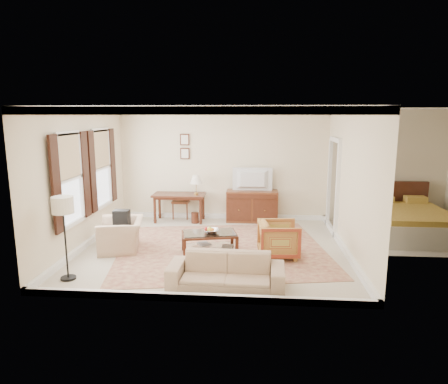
# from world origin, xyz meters

# --- Properties ---
(room_shell) EXTENTS (5.51, 5.01, 2.91)m
(room_shell) POSITION_xyz_m (0.00, 0.00, 2.47)
(room_shell) COLOR beige
(room_shell) RESTS_ON ground
(annex_bedroom) EXTENTS (3.00, 2.70, 2.90)m
(annex_bedroom) POSITION_xyz_m (4.49, 1.15, 0.34)
(annex_bedroom) COLOR beige
(annex_bedroom) RESTS_ON ground
(window_front) EXTENTS (0.12, 1.56, 1.80)m
(window_front) POSITION_xyz_m (-2.70, -0.70, 1.55)
(window_front) COLOR #CCB284
(window_front) RESTS_ON room_shell
(window_rear) EXTENTS (0.12, 1.56, 1.80)m
(window_rear) POSITION_xyz_m (-2.70, 0.90, 1.55)
(window_rear) COLOR #CCB284
(window_rear) RESTS_ON room_shell
(doorway) EXTENTS (0.10, 1.12, 2.25)m
(doorway) POSITION_xyz_m (2.71, 1.50, 1.08)
(doorway) COLOR white
(doorway) RESTS_ON room_shell
(rug) EXTENTS (4.76, 4.26, 0.01)m
(rug) POSITION_xyz_m (0.18, -0.09, 0.01)
(rug) COLOR maroon
(rug) RESTS_ON room_shell
(writing_desk) EXTENTS (1.35, 0.68, 0.74)m
(writing_desk) POSITION_xyz_m (-1.12, 2.06, 0.63)
(writing_desk) COLOR #492214
(writing_desk) RESTS_ON room_shell
(desk_chair) EXTENTS (0.52, 0.52, 1.05)m
(desk_chair) POSITION_xyz_m (-1.14, 2.41, 0.53)
(desk_chair) COLOR brown
(desk_chair) RESTS_ON room_shell
(desk_lamp) EXTENTS (0.32, 0.32, 0.50)m
(desk_lamp) POSITION_xyz_m (-0.67, 2.06, 0.99)
(desk_lamp) COLOR silver
(desk_lamp) RESTS_ON writing_desk
(framed_prints) EXTENTS (0.25, 0.04, 0.68)m
(framed_prints) POSITION_xyz_m (-1.02, 2.47, 1.94)
(framed_prints) COLOR #492214
(framed_prints) RESTS_ON room_shell
(sideboard) EXTENTS (1.33, 0.51, 0.82)m
(sideboard) POSITION_xyz_m (0.78, 2.21, 0.41)
(sideboard) COLOR brown
(sideboard) RESTS_ON room_shell
(tv) EXTENTS (0.98, 0.57, 0.13)m
(tv) POSITION_xyz_m (0.78, 2.19, 1.31)
(tv) COLOR black
(tv) RESTS_ON sideboard
(coffee_table) EXTENTS (1.20, 0.86, 0.46)m
(coffee_table) POSITION_xyz_m (-0.04, -0.39, 0.35)
(coffee_table) COLOR #492214
(coffee_table) RESTS_ON room_shell
(fruit_bowl) EXTENTS (0.42, 0.42, 0.10)m
(fruit_bowl) POSITION_xyz_m (0.01, -0.42, 0.51)
(fruit_bowl) COLOR silver
(fruit_bowl) RESTS_ON coffee_table
(book_a) EXTENTS (0.26, 0.18, 0.38)m
(book_a) POSITION_xyz_m (-0.25, -0.34, 0.18)
(book_a) COLOR brown
(book_a) RESTS_ON coffee_table
(book_b) EXTENTS (0.28, 0.03, 0.38)m
(book_b) POSITION_xyz_m (0.22, -0.42, 0.18)
(book_b) COLOR brown
(book_b) RESTS_ON coffee_table
(striped_armchair) EXTENTS (0.78, 0.82, 0.78)m
(striped_armchair) POSITION_xyz_m (1.34, -0.42, 0.39)
(striped_armchair) COLOR #953520
(striped_armchair) RESTS_ON room_shell
(club_armchair) EXTENTS (0.85, 1.11, 0.87)m
(club_armchair) POSITION_xyz_m (-1.89, -0.27, 0.43)
(club_armchair) COLOR #CDAC8B
(club_armchair) RESTS_ON room_shell
(backpack) EXTENTS (0.32, 0.38, 0.40)m
(backpack) POSITION_xyz_m (-1.90, -0.17, 0.68)
(backpack) COLOR black
(backpack) RESTS_ON club_armchair
(sofa) EXTENTS (1.89, 0.61, 0.73)m
(sofa) POSITION_xyz_m (0.41, -1.93, 0.37)
(sofa) COLOR #CDAC8B
(sofa) RESTS_ON room_shell
(floor_lamp) EXTENTS (0.36, 0.36, 1.45)m
(floor_lamp) POSITION_xyz_m (-2.31, -1.82, 1.20)
(floor_lamp) COLOR black
(floor_lamp) RESTS_ON room_shell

